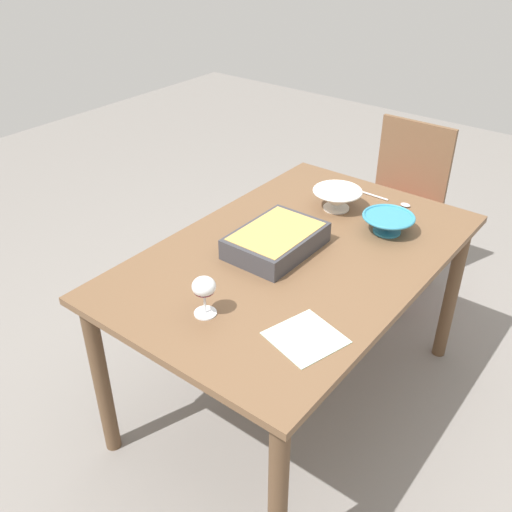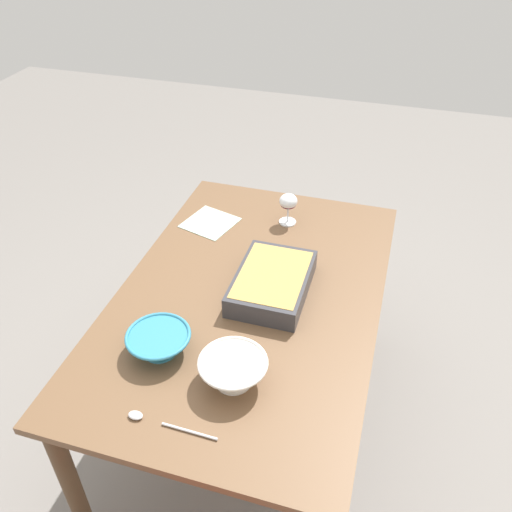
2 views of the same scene
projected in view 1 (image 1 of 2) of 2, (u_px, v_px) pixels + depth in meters
The scene contains 9 objects.
ground_plane at pixel (291, 395), 2.57m from camera, with size 8.00×8.00×0.00m, color gray.
dining_table at pixel (296, 273), 2.22m from camera, with size 1.47×0.94×0.76m.
chair at pixel (399, 203), 3.09m from camera, with size 0.44×0.43×0.92m.
wine_glass at pixel (204, 289), 1.80m from camera, with size 0.08×0.08×0.14m.
casserole_dish at pixel (276, 239), 2.16m from camera, with size 0.37×0.26×0.08m.
mixing_bowl at pixel (337, 198), 2.45m from camera, with size 0.21×0.21×0.09m.
small_bowl at pixel (388, 223), 2.28m from camera, with size 0.21×0.21×0.08m.
serving_spoon at pixel (393, 201), 2.52m from camera, with size 0.03×0.27×0.01m.
napkin at pixel (306, 338), 1.75m from camera, with size 0.20×0.20×0.00m, color #B2CCB7.
Camera 1 is at (1.55, 1.01, 1.90)m, focal length 40.06 mm.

